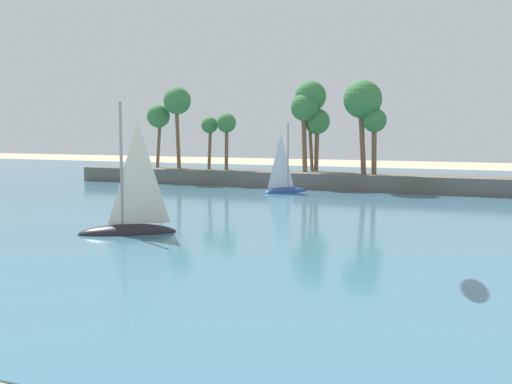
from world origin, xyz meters
TOP-DOWN VIEW (x-y plane):
  - sea at (0.00, 55.78)m, footprint 220.00×94.47m
  - palm_headland at (-4.02, 63.03)m, footprint 86.71×6.21m
  - sailboat_near_shore at (-14.21, 56.49)m, footprint 4.20×5.41m
  - sailboat_toward_headland at (-13.98, 28.57)m, footprint 6.00×5.01m

SIDE VIEW (x-z plane):
  - sea at x=0.00m, z-range 0.00..0.06m
  - sailboat_near_shore at x=-14.21m, z-range -3.13..4.65m
  - sailboat_toward_headland at x=-13.98m, z-range -3.55..5.26m
  - palm_headland at x=-4.02m, z-range -3.28..8.94m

